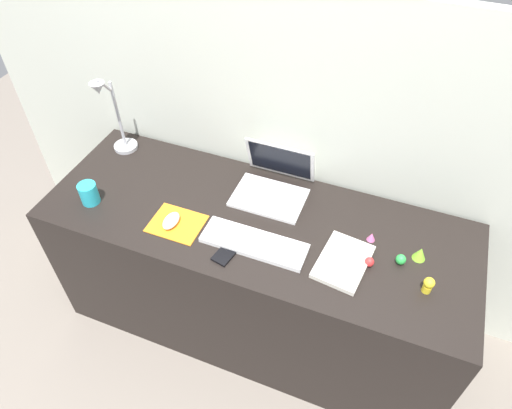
% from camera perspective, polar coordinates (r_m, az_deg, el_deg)
% --- Properties ---
extents(ground_plane, '(6.00, 6.00, 0.00)m').
position_cam_1_polar(ground_plane, '(2.46, -0.09, -13.75)').
color(ground_plane, slate).
extents(back_wall, '(2.97, 0.05, 1.56)m').
position_cam_1_polar(back_wall, '(2.09, 3.54, 5.53)').
color(back_wall, beige).
rests_on(back_wall, ground_plane).
extents(desk, '(1.77, 0.64, 0.74)m').
position_cam_1_polar(desk, '(2.15, -0.10, -8.65)').
color(desk, black).
rests_on(desk, ground_plane).
extents(laptop, '(0.30, 0.27, 0.21)m').
position_cam_1_polar(laptop, '(1.96, 2.25, 2.95)').
color(laptop, white).
rests_on(laptop, desk).
extents(keyboard, '(0.41, 0.13, 0.02)m').
position_cam_1_polar(keyboard, '(1.77, -0.23, -4.81)').
color(keyboard, white).
rests_on(keyboard, desk).
extents(mousepad, '(0.21, 0.17, 0.00)m').
position_cam_1_polar(mousepad, '(1.88, -9.79, -2.34)').
color(mousepad, orange).
rests_on(mousepad, desk).
extents(mouse, '(0.06, 0.10, 0.03)m').
position_cam_1_polar(mouse, '(1.86, -10.47, -1.99)').
color(mouse, white).
rests_on(mouse, mousepad).
extents(cell_phone, '(0.09, 0.14, 0.01)m').
position_cam_1_polar(cell_phone, '(1.75, -3.57, -5.85)').
color(cell_phone, black).
rests_on(cell_phone, desk).
extents(desk_lamp, '(0.11, 0.17, 0.40)m').
position_cam_1_polar(desk_lamp, '(2.17, -17.21, 10.13)').
color(desk_lamp, '#B7B7BC').
rests_on(desk_lamp, desk).
extents(notebook_pad, '(0.20, 0.26, 0.02)m').
position_cam_1_polar(notebook_pad, '(1.74, 10.75, -6.97)').
color(notebook_pad, silver).
rests_on(notebook_pad, desk).
extents(coffee_mug, '(0.08, 0.08, 0.09)m').
position_cam_1_polar(coffee_mug, '(2.03, -20.00, 1.29)').
color(coffee_mug, '#28B7CC').
rests_on(coffee_mug, desk).
extents(toy_figurine_yellow, '(0.04, 0.04, 0.07)m').
position_cam_1_polar(toy_figurine_yellow, '(1.73, 20.57, -9.28)').
color(toy_figurine_yellow, yellow).
rests_on(toy_figurine_yellow, desk).
extents(toy_figurine_green, '(0.04, 0.04, 0.04)m').
position_cam_1_polar(toy_figurine_green, '(1.79, 17.50, -6.51)').
color(toy_figurine_green, green).
rests_on(toy_figurine_green, desk).
extents(toy_figurine_lime, '(0.05, 0.05, 0.05)m').
position_cam_1_polar(toy_figurine_lime, '(1.82, 19.67, -5.73)').
color(toy_figurine_lime, '#8CDB33').
rests_on(toy_figurine_lime, desk).
extents(toy_figurine_pink, '(0.03, 0.03, 0.04)m').
position_cam_1_polar(toy_figurine_pink, '(1.84, 14.11, -3.88)').
color(toy_figurine_pink, pink).
rests_on(toy_figurine_pink, desk).
extents(toy_figurine_red, '(0.04, 0.04, 0.04)m').
position_cam_1_polar(toy_figurine_red, '(1.75, 13.85, -6.92)').
color(toy_figurine_red, red).
rests_on(toy_figurine_red, desk).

